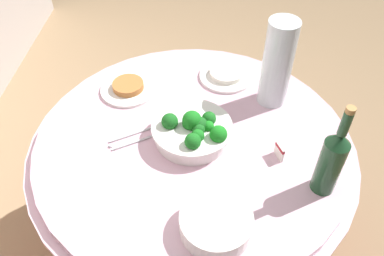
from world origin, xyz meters
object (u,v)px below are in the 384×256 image
(decorative_fruit_vase, at_px, (277,66))
(label_placard_front, at_px, (279,151))
(plate_stack, at_px, (216,223))
(food_plate_peanuts, at_px, (128,88))
(food_plate_rice, at_px, (226,75))
(broccoli_bowl, at_px, (193,131))
(serving_tongs, at_px, (130,140))
(wine_bottle, at_px, (331,160))

(decorative_fruit_vase, height_order, label_placard_front, decorative_fruit_vase)
(plate_stack, height_order, food_plate_peanuts, plate_stack)
(plate_stack, height_order, food_plate_rice, plate_stack)
(label_placard_front, bearing_deg, food_plate_peanuts, 60.46)
(broccoli_bowl, distance_m, plate_stack, 0.36)
(broccoli_bowl, relative_size, food_plate_peanuts, 1.27)
(broccoli_bowl, xyz_separation_m, food_plate_peanuts, (0.25, 0.27, -0.03))
(serving_tongs, bearing_deg, label_placard_front, -95.33)
(wine_bottle, xyz_separation_m, serving_tongs, (0.16, 0.63, -0.12))
(serving_tongs, relative_size, food_plate_rice, 0.73)
(label_placard_front, bearing_deg, broccoli_bowl, 77.70)
(food_plate_rice, distance_m, label_placard_front, 0.46)
(serving_tongs, relative_size, food_plate_peanuts, 0.73)
(food_plate_peanuts, bearing_deg, plate_stack, -149.50)
(decorative_fruit_vase, relative_size, label_placard_front, 6.18)
(plate_stack, distance_m, food_plate_peanuts, 0.70)
(serving_tongs, xyz_separation_m, label_placard_front, (-0.05, -0.51, 0.03))
(wine_bottle, height_order, decorative_fruit_vase, decorative_fruit_vase)
(decorative_fruit_vase, xyz_separation_m, serving_tongs, (-0.25, 0.51, -0.16))
(plate_stack, xyz_separation_m, label_placard_front, (0.29, -0.21, 0.00))
(wine_bottle, bearing_deg, plate_stack, 116.95)
(food_plate_rice, bearing_deg, food_plate_peanuts, 105.29)
(plate_stack, distance_m, wine_bottle, 0.38)
(wine_bottle, bearing_deg, label_placard_front, 46.77)
(serving_tongs, bearing_deg, decorative_fruit_vase, -64.10)
(decorative_fruit_vase, xyz_separation_m, food_plate_peanuts, (0.02, 0.56, -0.15))
(serving_tongs, bearing_deg, broccoli_bowl, -85.88)
(food_plate_rice, relative_size, label_placard_front, 4.00)
(plate_stack, bearing_deg, broccoli_bowl, 13.57)
(decorative_fruit_vase, xyz_separation_m, food_plate_rice, (0.13, 0.17, -0.15))
(serving_tongs, distance_m, food_plate_rice, 0.50)
(wine_bottle, height_order, food_plate_peanuts, wine_bottle)
(wine_bottle, height_order, serving_tongs, wine_bottle)
(wine_bottle, distance_m, decorative_fruit_vase, 0.43)
(food_plate_peanuts, relative_size, food_plate_rice, 1.00)
(broccoli_bowl, height_order, label_placard_front, broccoli_bowl)
(broccoli_bowl, height_order, food_plate_peanuts, broccoli_bowl)
(wine_bottle, relative_size, label_placard_front, 6.11)
(broccoli_bowl, height_order, decorative_fruit_vase, decorative_fruit_vase)
(plate_stack, relative_size, food_plate_peanuts, 0.95)
(label_placard_front, bearing_deg, plate_stack, 144.16)
(food_plate_rice, bearing_deg, broccoli_bowl, 162.12)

